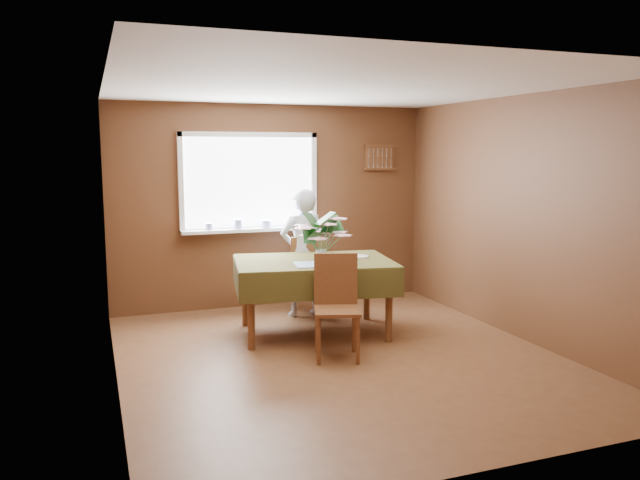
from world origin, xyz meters
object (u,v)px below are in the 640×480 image
object	(u,v)px
dining_table	(314,269)
flower_bouquet	(321,233)
chair_near	(336,301)
chair_far	(308,272)
seated_woman	(303,253)

from	to	relation	value
dining_table	flower_bouquet	bearing A→B (deg)	-77.33
chair_near	flower_bouquet	size ratio (longest dim) A/B	1.72
chair_far	seated_woman	xyz separation A→B (m)	(-0.07, -0.03, 0.24)
dining_table	chair_far	distance (m)	0.82
dining_table	chair_near	xyz separation A→B (m)	(-0.05, -0.76, -0.17)
chair_far	seated_woman	distance (m)	0.25
chair_near	seated_woman	size ratio (longest dim) A/B	0.65
chair_far	flower_bouquet	world-z (taller)	flower_bouquet
chair_near	chair_far	bearing A→B (deg)	98.54
chair_far	chair_near	size ratio (longest dim) A/B	0.97
chair_far	dining_table	bearing A→B (deg)	91.07
chair_near	seated_woman	bearing A→B (deg)	101.09
chair_far	flower_bouquet	xyz separation A→B (m)	(-0.19, -0.97, 0.59)
seated_woman	chair_near	bearing A→B (deg)	80.57
chair_near	flower_bouquet	xyz separation A→B (m)	(0.06, 0.56, 0.58)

